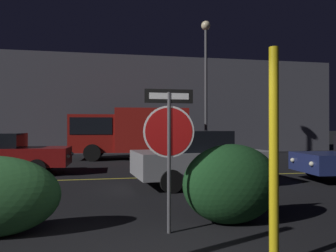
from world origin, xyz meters
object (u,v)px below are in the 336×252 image
(street_lamp, at_px, (206,64))
(hedge_bush_3, at_px, (231,184))
(stop_sign, at_px, (169,133))
(passing_car_3, at_px, (200,158))
(yellow_pole_right, at_px, (274,157))
(delivery_truck, at_px, (128,131))

(street_lamp, bearing_deg, hedge_bush_3, -105.51)
(stop_sign, relative_size, street_lamp, 0.30)
(hedge_bush_3, relative_size, street_lamp, 0.23)
(hedge_bush_3, xyz_separation_m, street_lamp, (3.32, 11.97, 4.45))
(street_lamp, bearing_deg, passing_car_3, -108.58)
(hedge_bush_3, bearing_deg, street_lamp, 74.49)
(yellow_pole_right, height_order, hedge_bush_3, yellow_pole_right)
(stop_sign, xyz_separation_m, passing_car_3, (1.72, 4.07, -0.82))
(yellow_pole_right, xyz_separation_m, street_lamp, (3.49, 13.72, 3.83))
(hedge_bush_3, bearing_deg, delivery_truck, 94.58)
(passing_car_3, distance_m, street_lamp, 9.69)
(hedge_bush_3, bearing_deg, stop_sign, -165.53)
(stop_sign, bearing_deg, delivery_truck, 88.86)
(stop_sign, xyz_separation_m, street_lamp, (4.48, 12.27, 3.56))
(yellow_pole_right, height_order, street_lamp, street_lamp)
(yellow_pole_right, xyz_separation_m, hedge_bush_3, (0.17, 1.76, -0.63))
(yellow_pole_right, height_order, passing_car_3, yellow_pole_right)
(street_lamp, bearing_deg, yellow_pole_right, -104.26)
(delivery_truck, relative_size, street_lamp, 0.82)
(stop_sign, relative_size, passing_car_3, 0.56)
(hedge_bush_3, bearing_deg, passing_car_3, 81.50)
(passing_car_3, xyz_separation_m, delivery_truck, (-1.53, 8.27, 0.71))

